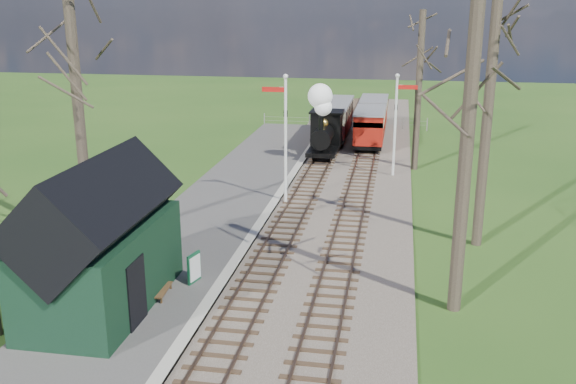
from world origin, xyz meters
The scene contains 18 objects.
distant_hills centered at (1.40, 64.38, -16.21)m, with size 114.40×48.00×22.02m.
ballast_bed centered at (1.30, 22.00, 0.05)m, with size 8.00×60.00×0.10m, color brown.
track_near centered at (0.00, 22.00, 0.10)m, with size 1.60×60.00×0.15m.
track_far centered at (2.60, 22.00, 0.10)m, with size 1.60×60.00×0.15m.
platform centered at (-3.50, 14.00, 0.10)m, with size 5.00×44.00×0.20m, color #474442.
coping_strip centered at (-1.20, 14.00, 0.10)m, with size 0.40×44.00×0.21m, color #B2AD9E.
station_shed centered at (-4.30, 4.00, 2.27)m, with size 3.25×6.30×4.78m.
semaphore_near centered at (-0.77, 16.00, 3.62)m, with size 1.22×0.24×6.22m.
semaphore_far centered at (4.37, 22.00, 3.35)m, with size 1.22×0.24×5.72m.
bare_trees centered at (1.33, 10.10, 5.21)m, with size 15.51×22.39×12.00m.
fence_line centered at (0.30, 36.00, 0.55)m, with size 12.60×0.08×1.00m.
locomotive centered at (-0.01, 25.53, 2.14)m, with size 1.86×4.35×4.66m.
coach centered at (0.00, 31.59, 1.57)m, with size 2.17×7.45×2.29m.
red_carriage_a centered at (2.60, 29.17, 1.44)m, with size 1.98×4.90×2.08m.
red_carriage_b centered at (2.60, 34.67, 1.44)m, with size 1.98×4.90×2.08m.
sign_board centered at (-2.08, 6.14, 0.72)m, with size 0.27×0.70×1.04m.
bench centered at (-2.87, 4.93, 0.53)m, with size 0.45×1.27×0.71m.
person centered at (-3.24, 3.87, 0.89)m, with size 0.51×0.33×1.39m, color #1B2330.
Camera 1 is at (4.52, -13.06, 9.29)m, focal length 40.00 mm.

